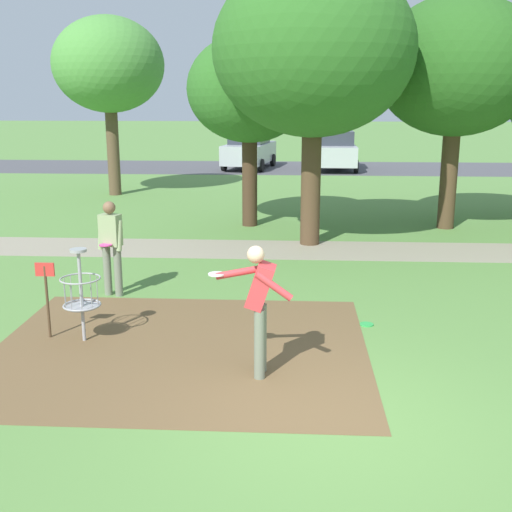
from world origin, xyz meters
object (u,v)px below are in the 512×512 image
object	(u,v)px
disc_golf_basket	(77,291)
tree_mid_center	(109,66)
frisbee_by_tee	(367,324)
tree_far_left	(457,67)
player_throwing	(111,243)
tree_mid_left	(249,90)
player_foreground_watching	(259,302)
parked_car_leftmost	(249,149)
parked_car_center_left	(335,150)
tree_mid_right	(313,51)

from	to	relation	value
disc_golf_basket	tree_mid_center	xyz separation A→B (m)	(-3.29, 13.90, 3.71)
frisbee_by_tee	tree_far_left	world-z (taller)	tree_far_left
player_throwing	tree_mid_left	bearing A→B (deg)	72.61
player_foreground_watching	parked_car_leftmost	xyz separation A→B (m)	(-1.73, 23.54, -0.06)
parked_car_leftmost	parked_car_center_left	xyz separation A→B (m)	(4.13, -0.25, 0.00)
disc_golf_basket	tree_mid_left	distance (m)	9.30
player_foreground_watching	frisbee_by_tee	size ratio (longest dim) A/B	7.90
disc_golf_basket	tree_mid_left	bearing A→B (deg)	77.47
tree_mid_center	parked_car_center_left	size ratio (longest dim) A/B	1.45
player_throwing	parked_car_leftmost	world-z (taller)	parked_car_leftmost
disc_golf_basket	parked_car_center_left	xyz separation A→B (m)	(5.09, 22.26, 0.17)
player_foreground_watching	parked_car_center_left	xyz separation A→B (m)	(2.40, 23.29, -0.06)
player_throwing	tree_mid_left	size ratio (longest dim) A/B	0.34
player_foreground_watching	parked_car_center_left	bearing A→B (deg)	84.13
parked_car_leftmost	parked_car_center_left	size ratio (longest dim) A/B	1.05
disc_golf_basket	frisbee_by_tee	world-z (taller)	disc_golf_basket
disc_golf_basket	parked_car_leftmost	world-z (taller)	parked_car_leftmost
tree_mid_center	tree_mid_right	bearing A→B (deg)	-47.51
player_foreground_watching	tree_mid_center	size ratio (longest dim) A/B	0.28
parked_car_center_left	tree_mid_center	bearing A→B (deg)	-135.06
player_throwing	parked_car_leftmost	bearing A→B (deg)	87.00
tree_mid_right	tree_far_left	world-z (taller)	tree_mid_right
tree_mid_left	parked_car_leftmost	xyz separation A→B (m)	(-0.96, 13.87, -2.70)
frisbee_by_tee	parked_car_center_left	size ratio (longest dim) A/B	0.05
tree_mid_left	tree_mid_right	size ratio (longest dim) A/B	0.79
tree_far_left	parked_car_center_left	distance (m)	14.21
parked_car_center_left	disc_golf_basket	bearing A→B (deg)	-102.87
player_foreground_watching	tree_mid_right	size ratio (longest dim) A/B	0.27
tree_mid_right	parked_car_center_left	bearing A→B (deg)	84.31
tree_mid_left	player_throwing	bearing A→B (deg)	-107.39
disc_golf_basket	tree_mid_center	world-z (taller)	tree_mid_center
tree_mid_center	parked_car_leftmost	world-z (taller)	tree_mid_center
tree_mid_right	parked_car_leftmost	size ratio (longest dim) A/B	1.45
frisbee_by_tee	tree_far_left	bearing A→B (deg)	69.09
frisbee_by_tee	parked_car_leftmost	xyz separation A→B (m)	(-3.32, 21.62, 0.91)
parked_car_leftmost	tree_mid_left	bearing A→B (deg)	-86.05
frisbee_by_tee	tree_mid_left	world-z (taller)	tree_mid_left
player_foreground_watching	parked_car_center_left	size ratio (longest dim) A/B	0.41
parked_car_leftmost	tree_mid_center	bearing A→B (deg)	-116.27
disc_golf_basket	parked_car_leftmost	xyz separation A→B (m)	(0.96, 22.51, 0.17)
frisbee_by_tee	tree_mid_center	bearing A→B (deg)	120.19
tree_mid_center	parked_car_leftmost	distance (m)	10.24
player_throwing	tree_mid_center	distance (m)	12.64
player_foreground_watching	tree_far_left	distance (m)	11.11
tree_far_left	parked_car_leftmost	bearing A→B (deg)	114.23
parked_car_center_left	frisbee_by_tee	bearing A→B (deg)	-92.15
player_foreground_watching	tree_mid_right	xyz separation A→B (m)	(0.82, 7.50, 3.48)
tree_far_left	parked_car_center_left	xyz separation A→B (m)	(-2.14, 13.67, -3.26)
parked_car_leftmost	disc_golf_basket	bearing A→B (deg)	-92.44
tree_mid_center	tree_far_left	xyz separation A→B (m)	(10.52, -5.31, -0.28)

